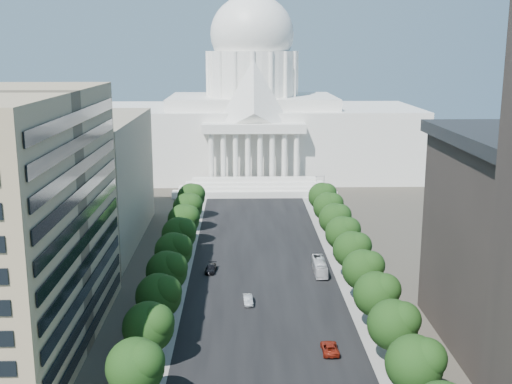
{
  "coord_description": "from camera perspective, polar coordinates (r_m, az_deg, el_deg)",
  "views": [
    {
      "loc": [
        -4.32,
        -51.48,
        46.06
      ],
      "look_at": [
        -1.14,
        80.12,
        16.45
      ],
      "focal_mm": 45.0,
      "sensor_mm": 36.0,
      "label": 1
    }
  ],
  "objects": [
    {
      "name": "tree_r_b",
      "position": [
        88.03,
        14.15,
        -14.47
      ],
      "size": [
        7.79,
        7.6,
        9.97
      ],
      "color": "#33261C",
      "rests_on": "ground"
    },
    {
      "name": "car_silver",
      "position": [
        119.65,
        -0.73,
        -9.56
      ],
      "size": [
        1.97,
        4.8,
        1.55
      ],
      "primitive_type": "imported",
      "rotation": [
        0.0,
        0.0,
        0.07
      ],
      "color": "#9EA1A5",
      "rests_on": "ground"
    },
    {
      "name": "streetlight_b",
      "position": [
        98.41,
        13.28,
        -11.82
      ],
      "size": [
        2.61,
        0.44,
        9.0
      ],
      "color": "gray",
      "rests_on": "ground"
    },
    {
      "name": "capitol",
      "position": [
        237.84,
        -0.34,
        6.39
      ],
      "size": [
        120.0,
        56.0,
        73.0
      ],
      "color": "white",
      "rests_on": "ground"
    },
    {
      "name": "streetlight_c",
      "position": [
        120.97,
        10.33,
        -6.96
      ],
      "size": [
        2.61,
        0.44,
        9.0
      ],
      "color": "gray",
      "rests_on": "ground"
    },
    {
      "name": "tree_r_d",
      "position": [
        109.27,
        10.81,
        -8.81
      ],
      "size": [
        7.79,
        7.6,
        9.97
      ],
      "color": "#33261C",
      "rests_on": "ground"
    },
    {
      "name": "tree_r_e",
      "position": [
        120.28,
        9.62,
        -6.73
      ],
      "size": [
        7.79,
        7.6,
        9.97
      ],
      "color": "#33261C",
      "rests_on": "ground"
    },
    {
      "name": "tree_r_j",
      "position": [
        177.26,
        6.0,
        -0.3
      ],
      "size": [
        7.79,
        7.6,
        9.97
      ],
      "color": "#33261C",
      "rests_on": "ground"
    },
    {
      "name": "office_block_left_far",
      "position": [
        160.68,
        -17.13,
        0.96
      ],
      "size": [
        38.0,
        52.0,
        30.0
      ],
      "primitive_type": "cube",
      "color": "gray",
      "rests_on": "ground"
    },
    {
      "name": "streetlight_f",
      "position": [
        192.3,
        5.89,
        0.53
      ],
      "size": [
        2.61,
        0.44,
        9.0
      ],
      "color": "gray",
      "rests_on": "ground"
    },
    {
      "name": "tree_l_c",
      "position": [
        96.77,
        -9.38,
        -11.66
      ],
      "size": [
        7.79,
        7.6,
        9.97
      ],
      "color": "#33261C",
      "rests_on": "ground"
    },
    {
      "name": "sidewalk_right",
      "position": [
        150.6,
        7.62,
        -5.25
      ],
      "size": [
        8.0,
        260.0,
        0.02
      ],
      "primitive_type": "cube",
      "color": "gray",
      "rests_on": "ground"
    },
    {
      "name": "road_asphalt",
      "position": [
        148.85,
        0.35,
        -5.35
      ],
      "size": [
        30.0,
        260.0,
        0.01
      ],
      "primitive_type": "cube",
      "color": "black",
      "rests_on": "ground"
    },
    {
      "name": "sidewalk_left",
      "position": [
        149.51,
        -6.98,
        -5.36
      ],
      "size": [
        8.0,
        260.0,
        0.02
      ],
      "primitive_type": "cube",
      "color": "gray",
      "rests_on": "ground"
    },
    {
      "name": "tree_r_c",
      "position": [
        98.49,
        12.28,
        -11.34
      ],
      "size": [
        7.79,
        7.6,
        9.97
      ],
      "color": "#33261C",
      "rests_on": "ground"
    },
    {
      "name": "city_bus",
      "position": [
        135.59,
        5.68,
        -6.61
      ],
      "size": [
        2.54,
        10.24,
        2.84
      ],
      "primitive_type": "imported",
      "rotation": [
        0.0,
        0.0,
        -0.02
      ],
      "color": "silver",
      "rests_on": "ground"
    },
    {
      "name": "streetlight_d",
      "position": [
        144.33,
        8.35,
        -3.65
      ],
      "size": [
        2.61,
        0.44,
        9.0
      ],
      "color": "gray",
      "rests_on": "ground"
    },
    {
      "name": "tree_r_i",
      "position": [
        165.69,
        6.52,
        -1.23
      ],
      "size": [
        7.79,
        7.6,
        9.97
      ],
      "color": "#33261C",
      "rests_on": "ground"
    },
    {
      "name": "tree_r_g",
      "position": [
        142.77,
        7.82,
        -3.55
      ],
      "size": [
        7.79,
        7.6,
        9.97
      ],
      "color": "#33261C",
      "rests_on": "ground"
    },
    {
      "name": "car_dark_b",
      "position": [
        136.02,
        -4.03,
        -6.81
      ],
      "size": [
        2.67,
        5.4,
        1.51
      ],
      "primitive_type": "imported",
      "rotation": [
        0.0,
        0.0,
        -0.11
      ],
      "color": "black",
      "rests_on": "ground"
    },
    {
      "name": "tree_l_g",
      "position": [
        141.59,
        -6.75,
        -3.66
      ],
      "size": [
        7.79,
        7.6,
        9.97
      ],
      "color": "#33261C",
      "rests_on": "ground"
    },
    {
      "name": "tree_l_h",
      "position": [
        153.1,
        -6.34,
        -2.39
      ],
      "size": [
        7.79,
        7.6,
        9.97
      ],
      "color": "#33261C",
      "rests_on": "ground"
    },
    {
      "name": "tree_l_j",
      "position": [
        176.31,
        -5.69,
        -0.37
      ],
      "size": [
        7.79,
        7.6,
        9.97
      ],
      "color": "#33261C",
      "rests_on": "ground"
    },
    {
      "name": "tree_l_e",
      "position": [
        118.87,
        -7.8,
        -6.91
      ],
      "size": [
        7.79,
        7.6,
        9.97
      ],
      "color": "#33261C",
      "rests_on": "ground"
    },
    {
      "name": "tree_l_i",
      "position": [
        164.68,
        -5.99,
        -1.31
      ],
      "size": [
        7.79,
        7.6,
        9.97
      ],
      "color": "#33261C",
      "rests_on": "ground"
    },
    {
      "name": "tree_l_f",
      "position": [
        130.18,
        -7.23,
        -5.14
      ],
      "size": [
        7.79,
        7.6,
        9.97
      ],
      "color": "#33261C",
      "rests_on": "ground"
    },
    {
      "name": "tree_l_d",
      "position": [
        107.72,
        -8.51,
        -9.04
      ],
      "size": [
        7.79,
        7.6,
        9.97
      ],
      "color": "#33261C",
      "rests_on": "ground"
    },
    {
      "name": "tree_l_b",
      "position": [
        86.11,
        -10.5,
        -14.93
      ],
      "size": [
        7.79,
        7.6,
        9.97
      ],
      "color": "#33261C",
      "rests_on": "ground"
    },
    {
      "name": "car_red",
      "position": [
        102.63,
        6.57,
        -13.61
      ],
      "size": [
        2.51,
        5.41,
        1.5
      ],
      "primitive_type": "imported",
      "rotation": [
        0.0,
        0.0,
        3.14
      ],
      "color": "maroon",
      "rests_on": "ground"
    },
    {
      "name": "streetlight_e",
      "position": [
        168.17,
        6.94,
        -1.26
      ],
      "size": [
        2.61,
        0.44,
        9.0
      ],
      "color": "gray",
      "rests_on": "ground"
    },
    {
      "name": "tree_r_f",
      "position": [
        131.46,
        8.64,
        -5.01
      ],
      "size": [
        7.79,
        7.6,
        9.97
      ],
      "color": "#33261C",
      "rests_on": "ground"
    },
    {
      "name": "tree_r_h",
      "position": [
        154.19,
        7.12,
        -2.31
      ],
      "size": [
        7.79,
        7.6,
        9.97
      ],
      "color": "#33261C",
      "rests_on": "ground"
    }
  ]
}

